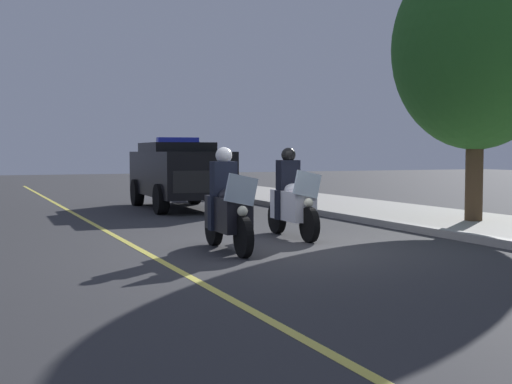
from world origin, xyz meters
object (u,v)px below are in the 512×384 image
object	(u,v)px
police_motorcycle_lead_right	(292,201)
tree_mid_block	(477,49)
police_motorcycle_lead_left	(227,209)
police_suv	(179,172)
cyclist_background	(200,175)

from	to	relation	value
police_motorcycle_lead_right	tree_mid_block	world-z (taller)	tree_mid_block
police_motorcycle_lead_left	tree_mid_block	size ratio (longest dim) A/B	0.35
police_suv	tree_mid_block	xyz separation A→B (m)	(6.85, 4.77, 2.84)
cyclist_background	tree_mid_block	size ratio (longest dim) A/B	0.29
police_motorcycle_lead_left	cyclist_background	xyz separation A→B (m)	(-11.61, 3.44, 0.14)
cyclist_background	tree_mid_block	bearing A→B (deg)	16.86
police_motorcycle_lead_left	police_suv	world-z (taller)	police_suv
cyclist_background	tree_mid_block	xyz separation A→B (m)	(10.06, 3.05, 3.07)
police_motorcycle_lead_right	cyclist_background	distance (m)	10.58
police_motorcycle_lead_right	police_suv	distance (m)	7.25
cyclist_background	tree_mid_block	distance (m)	10.95
police_motorcycle_lead_left	police_suv	bearing A→B (deg)	168.40
police_motorcycle_lead_left	police_motorcycle_lead_right	xyz separation A→B (m)	(-1.16, 1.77, 0.00)
police_motorcycle_lead_right	police_motorcycle_lead_left	bearing A→B (deg)	-56.66
police_motorcycle_lead_left	cyclist_background	distance (m)	12.11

